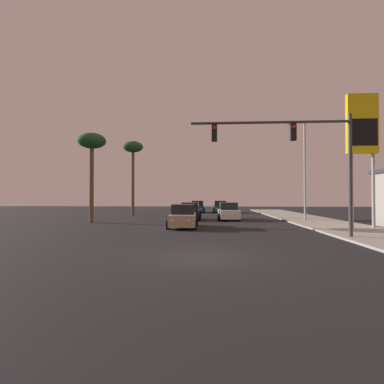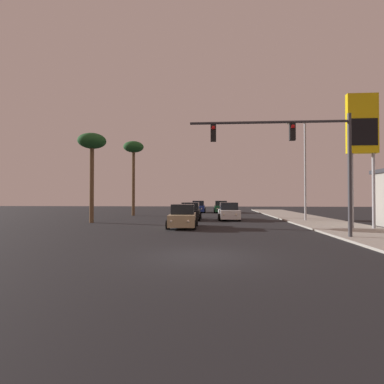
% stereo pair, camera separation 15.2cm
% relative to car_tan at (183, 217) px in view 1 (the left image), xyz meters
% --- Properties ---
extents(ground_plane, '(120.00, 120.00, 0.00)m').
position_rel_car_tan_xyz_m(ground_plane, '(1.74, -10.47, -0.76)').
color(ground_plane, black).
extents(sidewalk_right, '(5.00, 60.00, 0.12)m').
position_rel_car_tan_xyz_m(sidewalk_right, '(11.24, -0.47, -0.70)').
color(sidewalk_right, '#9E998E').
rests_on(sidewalk_right, ground).
extents(car_tan, '(2.04, 4.34, 1.68)m').
position_rel_car_tan_xyz_m(car_tan, '(0.00, 0.00, 0.00)').
color(car_tan, tan).
rests_on(car_tan, ground).
extents(car_green, '(2.04, 4.32, 1.68)m').
position_rel_car_tan_xyz_m(car_green, '(3.37, 21.26, 0.00)').
color(car_green, '#195933').
rests_on(car_green, ground).
extents(car_white, '(2.04, 4.34, 1.68)m').
position_rel_car_tan_xyz_m(car_white, '(3.71, 7.56, 0.00)').
color(car_white, silver).
rests_on(car_white, ground).
extents(car_black, '(2.04, 4.31, 1.68)m').
position_rel_car_tan_xyz_m(car_black, '(0.01, 7.51, 0.00)').
color(car_black, black).
rests_on(car_black, ground).
extents(car_blue, '(2.04, 4.32, 1.68)m').
position_rel_car_tan_xyz_m(car_blue, '(0.13, 21.65, 0.00)').
color(car_blue, navy).
rests_on(car_blue, ground).
extents(traffic_light_mast, '(8.53, 0.36, 6.50)m').
position_rel_car_tan_xyz_m(traffic_light_mast, '(6.84, -5.32, 4.03)').
color(traffic_light_mast, '#38383D').
rests_on(traffic_light_mast, sidewalk_right).
extents(street_lamp, '(1.74, 0.24, 9.00)m').
position_rel_car_tan_xyz_m(street_lamp, '(10.38, 6.05, 4.36)').
color(street_lamp, '#99999E').
rests_on(street_lamp, sidewalk_right).
extents(gas_station_sign, '(2.00, 0.42, 9.00)m').
position_rel_car_tan_xyz_m(gas_station_sign, '(12.13, -0.92, 5.86)').
color(gas_station_sign, '#99999E').
rests_on(gas_station_sign, sidewalk_right).
extents(palm_tree_mid, '(2.40, 2.40, 8.87)m').
position_rel_car_tan_xyz_m(palm_tree_mid, '(-7.25, 13.53, 6.94)').
color(palm_tree_mid, brown).
rests_on(palm_tree_mid, ground).
extents(palm_tree_near, '(2.40, 2.40, 7.71)m').
position_rel_car_tan_xyz_m(palm_tree_near, '(-8.23, 3.53, 5.91)').
color(palm_tree_near, brown).
rests_on(palm_tree_near, ground).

